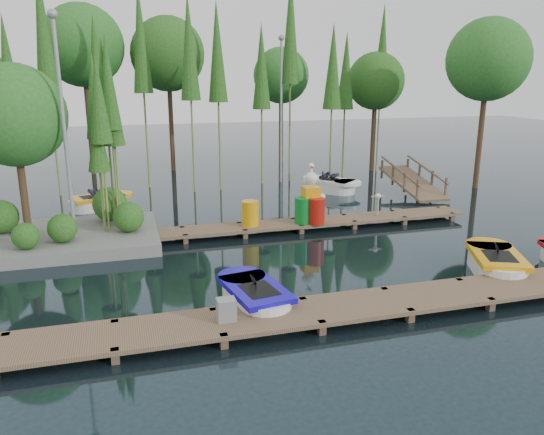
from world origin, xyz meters
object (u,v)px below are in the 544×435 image
object	(u,v)px
island	(42,147)
yellow_barrel	(250,213)
boat_blue	(255,297)
utility_cabinet	(226,310)
drum_cluster	(312,205)
boat_yellow_far	(99,202)

from	to	relation	value
island	yellow_barrel	size ratio (longest dim) A/B	7.66
boat_blue	island	bearing A→B (deg)	118.53
island	utility_cabinet	bearing A→B (deg)	-60.92
island	utility_cabinet	size ratio (longest dim) A/B	13.80
island	drum_cluster	world-z (taller)	island
boat_yellow_far	utility_cabinet	size ratio (longest dim) A/B	5.90
island	utility_cabinet	world-z (taller)	island
boat_yellow_far	utility_cabinet	bearing A→B (deg)	-75.97
boat_blue	drum_cluster	size ratio (longest dim) A/B	1.33
yellow_barrel	drum_cluster	distance (m)	2.23
island	utility_cabinet	xyz separation A→B (m)	(4.33, -7.79, -2.64)
boat_blue	utility_cabinet	world-z (taller)	boat_blue
boat_yellow_far	yellow_barrel	bearing A→B (deg)	-44.46
boat_blue	yellow_barrel	world-z (taller)	yellow_barrel
boat_blue	utility_cabinet	xyz separation A→B (m)	(-0.90, -1.08, 0.29)
utility_cabinet	yellow_barrel	world-z (taller)	yellow_barrel
boat_yellow_far	drum_cluster	bearing A→B (deg)	-35.27
yellow_barrel	drum_cluster	world-z (taller)	drum_cluster
island	drum_cluster	distance (m)	9.14
utility_cabinet	boat_blue	bearing A→B (deg)	50.01
boat_yellow_far	yellow_barrel	distance (m)	7.34
boat_yellow_far	utility_cabinet	distance (m)	12.53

